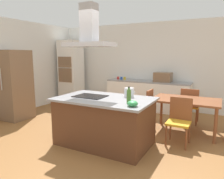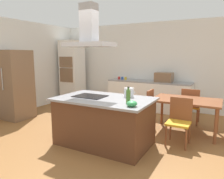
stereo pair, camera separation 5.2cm
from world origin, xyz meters
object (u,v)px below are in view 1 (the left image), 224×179
(coffee_mug_red, at_px, (118,78))
(range_hood, at_px, (89,33))
(chair_facing_back_wall, at_px, (190,104))
(tea_kettle, at_px, (129,92))
(chair_facing_island, at_px, (179,118))
(dining_table, at_px, (186,103))
(olive_oil_bottle, at_px, (129,96))
(coffee_mug_blue, at_px, (121,78))
(coffee_mug_yellow, at_px, (125,78))
(countertop_microwave, at_px, (163,77))
(wall_oven_stack, at_px, (71,72))
(mixing_bowl, at_px, (133,104))
(cooktop, at_px, (90,96))
(chair_at_left_end, at_px, (145,105))
(refrigerator, at_px, (13,85))

(coffee_mug_red, bearing_deg, range_hood, -74.34)
(coffee_mug_red, height_order, chair_facing_back_wall, coffee_mug_red)
(tea_kettle, xyz_separation_m, chair_facing_island, (0.90, 0.37, -0.48))
(dining_table, height_order, range_hood, range_hood)
(olive_oil_bottle, bearing_deg, coffee_mug_blue, 117.51)
(tea_kettle, height_order, coffee_mug_yellow, tea_kettle)
(chair_facing_back_wall, bearing_deg, coffee_mug_red, 161.10)
(countertop_microwave, xyz_separation_m, coffee_mug_yellow, (-1.23, -0.04, -0.09))
(chair_facing_back_wall, distance_m, range_hood, 3.02)
(olive_oil_bottle, xyz_separation_m, wall_oven_stack, (-3.48, 2.82, 0.08))
(mixing_bowl, distance_m, coffee_mug_red, 3.68)
(coffee_mug_red, relative_size, chair_facing_back_wall, 0.10)
(mixing_bowl, xyz_separation_m, coffee_mug_blue, (-1.71, 3.18, -0.00))
(mixing_bowl, xyz_separation_m, dining_table, (0.54, 1.71, -0.28))
(mixing_bowl, xyz_separation_m, chair_facing_back_wall, (0.54, 2.38, -0.44))
(tea_kettle, bearing_deg, wall_oven_stack, 144.54)
(wall_oven_stack, distance_m, dining_table, 4.38)
(cooktop, relative_size, dining_table, 0.43)
(mixing_bowl, distance_m, countertop_microwave, 3.26)
(wall_oven_stack, height_order, chair_facing_back_wall, wall_oven_stack)
(coffee_mug_red, height_order, coffee_mug_yellow, same)
(chair_at_left_end, height_order, chair_facing_island, same)
(cooktop, xyz_separation_m, coffee_mug_yellow, (-0.56, 2.84, 0.04))
(chair_facing_island, bearing_deg, countertop_microwave, 112.53)
(coffee_mug_red, relative_size, chair_at_left_end, 0.10)
(coffee_mug_blue, distance_m, dining_table, 2.70)
(wall_oven_stack, xyz_separation_m, dining_table, (4.17, -1.29, -0.43))
(cooktop, bearing_deg, chair_at_left_end, 63.81)
(chair_facing_back_wall, relative_size, range_hood, 0.99)
(dining_table, bearing_deg, chair_at_left_end, 180.00)
(coffee_mug_blue, distance_m, range_hood, 3.12)
(tea_kettle, distance_m, countertop_microwave, 2.56)
(coffee_mug_yellow, height_order, dining_table, coffee_mug_yellow)
(chair_facing_island, bearing_deg, coffee_mug_yellow, 134.85)
(refrigerator, bearing_deg, chair_facing_back_wall, 21.82)
(cooktop, xyz_separation_m, coffee_mug_red, (-0.79, 2.83, 0.04))
(cooktop, bearing_deg, chair_facing_island, 23.51)
(countertop_microwave, height_order, coffee_mug_yellow, countertop_microwave)
(cooktop, height_order, refrigerator, refrigerator)
(cooktop, bearing_deg, coffee_mug_yellow, 101.21)
(dining_table, bearing_deg, wall_oven_stack, 162.75)
(cooktop, distance_m, chair_at_left_end, 1.56)
(coffee_mug_blue, bearing_deg, refrigerator, -128.52)
(chair_facing_island, bearing_deg, mixing_bowl, -117.41)
(wall_oven_stack, xyz_separation_m, chair_facing_back_wall, (4.17, -0.63, -0.59))
(countertop_microwave, bearing_deg, olive_oil_bottle, -85.88)
(coffee_mug_yellow, bearing_deg, chair_facing_back_wall, -21.04)
(dining_table, bearing_deg, cooktop, -139.44)
(dining_table, bearing_deg, coffee_mug_yellow, 145.21)
(countertop_microwave, distance_m, chair_facing_back_wall, 1.36)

